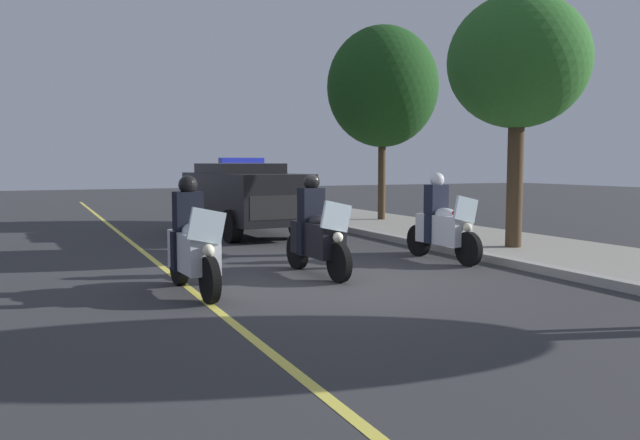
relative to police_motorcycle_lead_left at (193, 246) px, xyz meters
The scene contains 10 objects.
ground_plane 2.61m from the police_motorcycle_lead_left, 93.58° to the left, with size 80.00×80.00×0.00m, color #333335.
curb_strip 5.93m from the police_motorcycle_lead_left, 91.53° to the left, with size 48.00×0.24×0.15m, color #9E9B93.
sidewalk_strip 7.83m from the police_motorcycle_lead_left, 91.15° to the left, with size 48.00×3.60×0.10m, color gray.
lane_stripe_center 0.71m from the police_motorcycle_lead_left, behind, with size 48.00×0.12×0.01m, color #E0D14C.
police_motorcycle_lead_left is the anchor object (origin of this frame).
police_motorcycle_lead_right 2.34m from the police_motorcycle_lead_left, 105.23° to the left, with size 2.14×0.61×1.72m.
police_motorcycle_trailing 5.25m from the police_motorcycle_lead_left, 101.51° to the left, with size 2.14×0.61×1.72m.
police_suv 7.67m from the police_motorcycle_lead_left, 156.86° to the left, with size 5.01×2.33×2.05m.
tree_mid_block 8.19m from the police_motorcycle_lead_left, 101.56° to the left, with size 2.97×2.97×5.35m.
tree_far_back 12.37m from the police_motorcycle_lead_left, 136.41° to the left, with size 3.54×3.54×6.15m.
Camera 1 is at (9.17, -4.59, 1.89)m, focal length 35.22 mm.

